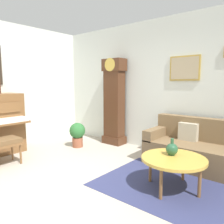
{
  "coord_description": "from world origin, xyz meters",
  "views": [
    {
      "loc": [
        2.43,
        -1.9,
        1.47
      ],
      "look_at": [
        -0.15,
        1.21,
        0.93
      ],
      "focal_mm": 35.18,
      "sensor_mm": 36.0,
      "label": 1
    }
  ],
  "objects": [
    {
      "name": "potted_plant",
      "position": [
        -1.32,
        1.37,
        0.32
      ],
      "size": [
        0.36,
        0.36,
        0.56
      ],
      "color": "#935138",
      "rests_on": "ground_plane"
    },
    {
      "name": "coffee_table",
      "position": [
        1.24,
        0.87,
        0.42
      ],
      "size": [
        0.88,
        0.88,
        0.45
      ],
      "color": "gold",
      "rests_on": "ground_plane"
    },
    {
      "name": "grandfather_clock",
      "position": [
        -0.86,
        2.15,
        0.96
      ],
      "size": [
        0.52,
        0.34,
        2.03
      ],
      "color": "#4C2B19",
      "rests_on": "ground_plane"
    },
    {
      "name": "area_rug",
      "position": [
        1.23,
        0.9,
        0.0
      ],
      "size": [
        2.1,
        1.5,
        0.01
      ],
      "primitive_type": "cube",
      "color": "navy",
      "rests_on": "ground_plane"
    },
    {
      "name": "ground_plane",
      "position": [
        0.0,
        0.0,
        -0.05
      ],
      "size": [
        6.4,
        6.0,
        0.1
      ],
      "primitive_type": "cube",
      "color": "#B2A899"
    },
    {
      "name": "wall_back",
      "position": [
        0.01,
        2.4,
        1.4
      ],
      "size": [
        5.3,
        0.13,
        2.8
      ],
      "color": "silver",
      "rests_on": "ground_plane"
    },
    {
      "name": "green_jug",
      "position": [
        1.17,
        0.95,
        0.54
      ],
      "size": [
        0.17,
        0.17,
        0.24
      ],
      "color": "#234C33",
      "rests_on": "coffee_table"
    },
    {
      "name": "couch",
      "position": [
        1.29,
        1.93,
        0.31
      ],
      "size": [
        1.9,
        0.8,
        0.84
      ],
      "color": "brown",
      "rests_on": "ground_plane"
    }
  ]
}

